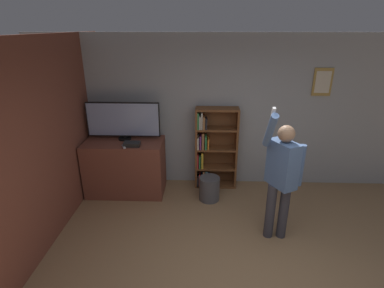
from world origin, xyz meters
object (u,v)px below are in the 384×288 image
Objects in this scene: game_console at (132,144)px; bookshelf at (212,149)px; television at (123,120)px; person at (282,173)px; waste_bin at (209,189)px.

game_console is 0.18× the size of bookshelf.
television is 2.72m from person.
bookshelf is 0.73m from waste_bin.
bookshelf is 0.77× the size of person.
person reaches higher than waste_bin.
waste_bin is at bearing -164.39° from person.
person is 4.68× the size of waste_bin.
waste_bin is (1.28, -0.04, -0.78)m from game_console.
person is at bearing -46.11° from waste_bin.
television is 1.64m from bookshelf.
television is at bearing 122.33° from game_console.
bookshelf is at bearing 19.61° from game_console.
game_console is 0.64× the size of waste_bin.
person is at bearing -28.33° from television.
game_console is 2.40m from person.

